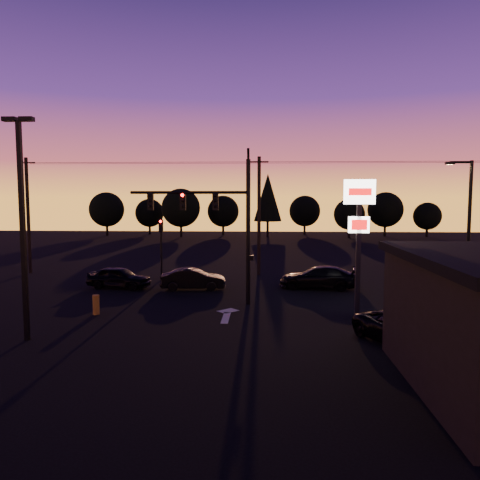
% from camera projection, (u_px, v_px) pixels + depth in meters
% --- Properties ---
extents(ground, '(120.00, 120.00, 0.00)m').
position_uv_depth(ground, '(214.00, 323.00, 22.12)').
color(ground, black).
rests_on(ground, ground).
extents(lane_arrow, '(1.20, 3.10, 0.01)m').
position_uv_depth(lane_arrow, '(227.00, 314.00, 23.76)').
color(lane_arrow, beige).
rests_on(lane_arrow, ground).
extents(traffic_signal_mast, '(6.79, 0.52, 8.58)m').
position_uv_depth(traffic_signal_mast, '(219.00, 216.00, 25.65)').
color(traffic_signal_mast, black).
rests_on(traffic_signal_mast, ground).
extents(secondary_signal, '(0.30, 0.31, 4.35)m').
position_uv_depth(secondary_signal, '(161.00, 240.00, 33.53)').
color(secondary_signal, black).
rests_on(secondary_signal, ground).
extents(parking_lot_light, '(1.25, 0.30, 9.14)m').
position_uv_depth(parking_lot_light, '(22.00, 214.00, 19.03)').
color(parking_lot_light, black).
rests_on(parking_lot_light, ground).
extents(pylon_sign, '(1.50, 0.28, 6.80)m').
position_uv_depth(pylon_sign, '(359.00, 218.00, 22.82)').
color(pylon_sign, black).
rests_on(pylon_sign, ground).
extents(streetlight, '(1.55, 0.35, 8.00)m').
position_uv_depth(streetlight, '(467.00, 224.00, 26.51)').
color(streetlight, black).
rests_on(streetlight, ground).
extents(utility_pole_0, '(1.40, 0.26, 9.00)m').
position_uv_depth(utility_pole_0, '(28.00, 215.00, 36.42)').
color(utility_pole_0, black).
rests_on(utility_pole_0, ground).
extents(utility_pole_1, '(1.40, 0.26, 9.00)m').
position_uv_depth(utility_pole_1, '(259.00, 215.00, 35.53)').
color(utility_pole_1, black).
rests_on(utility_pole_1, ground).
extents(power_wires, '(36.00, 1.22, 0.07)m').
position_uv_depth(power_wires, '(259.00, 162.00, 35.17)').
color(power_wires, black).
rests_on(power_wires, ground).
extents(bollard, '(0.33, 0.33, 1.00)m').
position_uv_depth(bollard, '(96.00, 305.00, 23.71)').
color(bollard, '#B47F1C').
rests_on(bollard, ground).
extents(tree_0, '(5.36, 5.36, 6.74)m').
position_uv_depth(tree_0, '(107.00, 210.00, 72.57)').
color(tree_0, black).
rests_on(tree_0, ground).
extents(tree_1, '(4.54, 4.54, 5.71)m').
position_uv_depth(tree_1, '(150.00, 213.00, 75.32)').
color(tree_1, black).
rests_on(tree_1, ground).
extents(tree_2, '(5.77, 5.78, 7.26)m').
position_uv_depth(tree_2, '(181.00, 208.00, 69.96)').
color(tree_2, black).
rests_on(tree_2, ground).
extents(tree_3, '(4.95, 4.95, 6.22)m').
position_uv_depth(tree_3, '(223.00, 211.00, 73.70)').
color(tree_3, black).
rests_on(tree_3, ground).
extents(tree_4, '(4.18, 4.18, 9.50)m').
position_uv_depth(tree_4, '(268.00, 197.00, 70.17)').
color(tree_4, black).
rests_on(tree_4, ground).
extents(tree_5, '(4.95, 4.95, 6.22)m').
position_uv_depth(tree_5, '(305.00, 211.00, 75.05)').
color(tree_5, black).
rests_on(tree_5, ground).
extents(tree_6, '(4.54, 4.54, 5.71)m').
position_uv_depth(tree_6, '(349.00, 214.00, 68.81)').
color(tree_6, black).
rests_on(tree_6, ground).
extents(tree_7, '(5.36, 5.36, 6.74)m').
position_uv_depth(tree_7, '(385.00, 210.00, 71.45)').
color(tree_7, black).
rests_on(tree_7, ground).
extents(tree_8, '(4.12, 4.12, 5.19)m').
position_uv_depth(tree_8, '(427.00, 216.00, 70.24)').
color(tree_8, black).
rests_on(tree_8, ground).
extents(car_left, '(4.37, 2.38, 1.41)m').
position_uv_depth(car_left, '(119.00, 277.00, 30.60)').
color(car_left, black).
rests_on(car_left, ground).
extents(car_mid, '(4.25, 1.83, 1.36)m').
position_uv_depth(car_mid, '(193.00, 279.00, 30.12)').
color(car_mid, black).
rests_on(car_mid, ground).
extents(car_right, '(5.27, 2.73, 1.46)m').
position_uv_depth(car_right, '(318.00, 277.00, 30.48)').
color(car_right, black).
rests_on(car_right, ground).
extents(suv_parked, '(3.98, 5.10, 1.29)m').
position_uv_depth(suv_parked, '(406.00, 330.00, 18.72)').
color(suv_parked, black).
rests_on(suv_parked, ground).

